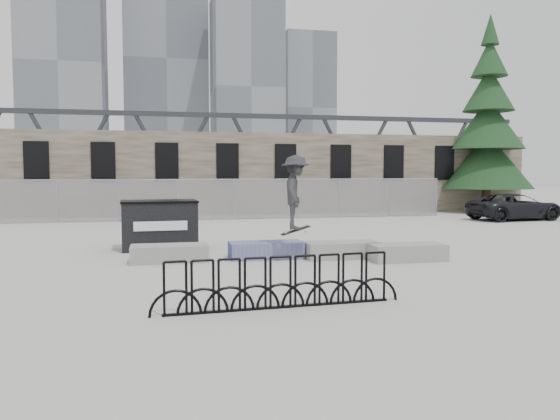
# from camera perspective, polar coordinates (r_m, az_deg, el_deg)

# --- Properties ---
(ground) EXTENTS (120.00, 120.00, 0.00)m
(ground) POSITION_cam_1_polar(r_m,az_deg,el_deg) (15.00, 1.53, -5.07)
(ground) COLOR #AFAFAA
(ground) RESTS_ON ground
(stone_wall) EXTENTS (36.00, 2.58, 4.50)m
(stone_wall) POSITION_cam_1_polar(r_m,az_deg,el_deg) (30.83, -5.77, 3.78)
(stone_wall) COLOR brown
(stone_wall) RESTS_ON ground
(chainlink_fence) EXTENTS (22.06, 0.06, 2.02)m
(chainlink_fence) POSITION_cam_1_polar(r_m,az_deg,el_deg) (27.15, -4.84, 1.18)
(chainlink_fence) COLOR gray
(chainlink_fence) RESTS_ON ground
(planter_far_left) EXTENTS (2.00, 0.90, 0.45)m
(planter_far_left) POSITION_cam_1_polar(r_m,az_deg,el_deg) (14.70, -11.48, -4.38)
(planter_far_left) COLOR gray
(planter_far_left) RESTS_ON ground
(planter_center_left) EXTENTS (2.00, 0.90, 0.45)m
(planter_center_left) POSITION_cam_1_polar(r_m,az_deg,el_deg) (15.02, -1.48, -4.12)
(planter_center_left) COLOR navy
(planter_center_left) RESTS_ON ground
(planter_center_right) EXTENTS (2.00, 0.90, 0.45)m
(planter_center_right) POSITION_cam_1_polar(r_m,az_deg,el_deg) (15.14, 6.40, -4.08)
(planter_center_right) COLOR gray
(planter_center_right) RESTS_ON ground
(planter_offset) EXTENTS (2.00, 0.90, 0.45)m
(planter_offset) POSITION_cam_1_polar(r_m,az_deg,el_deg) (14.98, 13.12, -4.25)
(planter_offset) COLOR gray
(planter_offset) RESTS_ON ground
(dumpster) EXTENTS (2.34, 1.50, 1.50)m
(dumpster) POSITION_cam_1_polar(r_m,az_deg,el_deg) (17.11, -12.48, -1.49)
(dumpster) COLOR black
(dumpster) RESTS_ON ground
(bike_rack) EXTENTS (4.48, 0.34, 0.90)m
(bike_rack) POSITION_cam_1_polar(r_m,az_deg,el_deg) (9.52, 0.06, -7.67)
(bike_rack) COLOR black
(bike_rack) RESTS_ON ground
(spruce_tree) EXTENTS (5.22, 5.22, 11.50)m
(spruce_tree) POSITION_cam_1_polar(r_m,az_deg,el_deg) (34.40, 20.88, 7.47)
(spruce_tree) COLOR #38281E
(spruce_tree) RESTS_ON ground
(skyline_towers) EXTENTS (58.00, 28.00, 48.00)m
(skyline_towers) POSITION_cam_1_polar(r_m,az_deg,el_deg) (109.78, -11.22, 13.59)
(skyline_towers) COLOR slate
(skyline_towers) RESTS_ON ground
(truss_bridge) EXTENTS (70.00, 3.00, 9.80)m
(truss_bridge) POSITION_cam_1_polar(r_m,az_deg,el_deg) (70.71, -1.36, 5.43)
(truss_bridge) COLOR #2D3033
(truss_bridge) RESTS_ON ground
(suv) EXTENTS (4.84, 2.54, 1.30)m
(suv) POSITION_cam_1_polar(r_m,az_deg,el_deg) (29.26, 23.37, 0.31)
(suv) COLOR black
(suv) RESTS_ON ground
(skateboarder) EXTENTS (1.03, 1.41, 2.10)m
(skateboarder) POSITION_cam_1_polar(r_m,az_deg,el_deg) (14.31, 1.64, 1.85)
(skateboarder) COLOR #2C2C2F
(skateboarder) RESTS_ON ground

